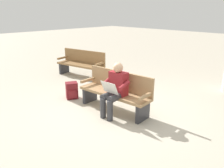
# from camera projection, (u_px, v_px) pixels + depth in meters

# --- Properties ---
(ground_plane) EXTENTS (40.00, 40.00, 0.00)m
(ground_plane) POSITION_uv_depth(u_px,v_px,m) (114.00, 110.00, 5.36)
(ground_plane) COLOR #B7AD99
(bench_near) EXTENTS (1.83, 0.61, 0.90)m
(bench_near) POSITION_uv_depth(u_px,v_px,m) (116.00, 91.00, 5.27)
(bench_near) COLOR #9E7A51
(bench_near) RESTS_ON ground
(person_seated) EXTENTS (0.59, 0.59, 1.18)m
(person_seated) POSITION_uv_depth(u_px,v_px,m) (115.00, 88.00, 4.94)
(person_seated) COLOR maroon
(person_seated) RESTS_ON ground
(backpack) EXTENTS (0.36, 0.37, 0.44)m
(backpack) POSITION_uv_depth(u_px,v_px,m) (72.00, 91.00, 6.00)
(backpack) COLOR maroon
(backpack) RESTS_ON ground
(bench_far) EXTENTS (1.86, 0.82, 0.90)m
(bench_far) POSITION_uv_depth(u_px,v_px,m) (82.00, 63.00, 7.95)
(bench_far) COLOR olive
(bench_far) RESTS_ON ground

